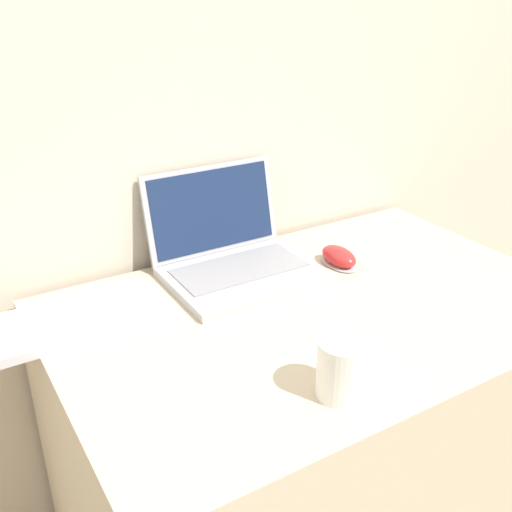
% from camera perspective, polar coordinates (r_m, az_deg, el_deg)
% --- Properties ---
extents(wall_back, '(7.00, 0.04, 2.50)m').
position_cam_1_polar(wall_back, '(1.44, -3.04, 20.22)').
color(wall_back, beige).
rests_on(wall_back, ground_plane).
extents(desk, '(1.10, 0.71, 0.74)m').
position_cam_1_polar(desk, '(1.49, 5.37, -17.21)').
color(desk, beige).
rests_on(desk, ground_plane).
extents(laptop, '(0.34, 0.31, 0.23)m').
position_cam_1_polar(laptop, '(1.39, -2.21, 0.27)').
color(laptop, '#ADADB2').
rests_on(laptop, desk).
extents(drink_cup, '(0.09, 0.09, 0.10)m').
position_cam_1_polar(drink_cup, '(1.00, 8.24, -10.46)').
color(drink_cup, white).
rests_on(drink_cup, desk).
extents(computer_mouse, '(0.07, 0.11, 0.04)m').
position_cam_1_polar(computer_mouse, '(1.45, 7.89, -0.12)').
color(computer_mouse, '#B2B2B7').
rests_on(computer_mouse, desk).
extents(external_keyboard, '(0.41, 0.17, 0.02)m').
position_cam_1_polar(external_keyboard, '(1.25, -18.25, -6.15)').
color(external_keyboard, silver).
rests_on(external_keyboard, desk).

